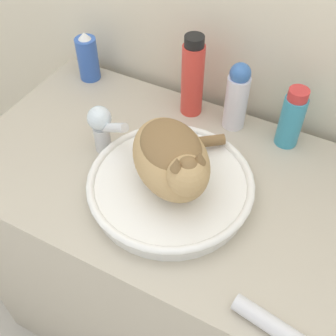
{
  "coord_description": "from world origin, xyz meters",
  "views": [
    {
      "loc": [
        0.32,
        -0.33,
        1.71
      ],
      "look_at": [
        0.01,
        0.24,
        1.0
      ],
      "focal_mm": 45.0,
      "sensor_mm": 36.0,
      "label": 1
    }
  ],
  "objects_px": {
    "shampoo_bottle_tall": "(193,77)",
    "cream_tube": "(273,326)",
    "spray_bottle_trigger": "(88,58)",
    "lotion_bottle_white": "(237,96)",
    "faucet": "(102,126)",
    "mouthwash_bottle": "(292,118)",
    "cat": "(173,157)"
  },
  "relations": [
    {
      "from": "mouthwash_bottle",
      "to": "cream_tube",
      "type": "relative_size",
      "value": 1.07
    },
    {
      "from": "cream_tube",
      "to": "lotion_bottle_white",
      "type": "bearing_deg",
      "value": 118.99
    },
    {
      "from": "lotion_bottle_white",
      "to": "cream_tube",
      "type": "distance_m",
      "value": 0.6
    },
    {
      "from": "lotion_bottle_white",
      "to": "cream_tube",
      "type": "bearing_deg",
      "value": -61.01
    },
    {
      "from": "cat",
      "to": "spray_bottle_trigger",
      "type": "height_order",
      "value": "cat"
    },
    {
      "from": "cat",
      "to": "lotion_bottle_white",
      "type": "bearing_deg",
      "value": 125.41
    },
    {
      "from": "spray_bottle_trigger",
      "to": "cream_tube",
      "type": "distance_m",
      "value": 0.94
    },
    {
      "from": "shampoo_bottle_tall",
      "to": "cream_tube",
      "type": "height_order",
      "value": "shampoo_bottle_tall"
    },
    {
      "from": "cream_tube",
      "to": "faucet",
      "type": "bearing_deg",
      "value": 154.72
    },
    {
      "from": "spray_bottle_trigger",
      "to": "lotion_bottle_white",
      "type": "xyz_separation_m",
      "value": [
        0.5,
        0.0,
        0.03
      ]
    },
    {
      "from": "cat",
      "to": "cream_tube",
      "type": "distance_m",
      "value": 0.4
    },
    {
      "from": "lotion_bottle_white",
      "to": "mouthwash_bottle",
      "type": "bearing_deg",
      "value": 0.0
    },
    {
      "from": "mouthwash_bottle",
      "to": "cream_tube",
      "type": "bearing_deg",
      "value": -75.7
    },
    {
      "from": "cat",
      "to": "cream_tube",
      "type": "height_order",
      "value": "cat"
    },
    {
      "from": "faucet",
      "to": "cream_tube",
      "type": "xyz_separation_m",
      "value": [
        0.56,
        -0.26,
        -0.07
      ]
    },
    {
      "from": "cat",
      "to": "spray_bottle_trigger",
      "type": "relative_size",
      "value": 2.02
    },
    {
      "from": "cream_tube",
      "to": "cat",
      "type": "bearing_deg",
      "value": 147.48
    },
    {
      "from": "shampoo_bottle_tall",
      "to": "lotion_bottle_white",
      "type": "height_order",
      "value": "shampoo_bottle_tall"
    },
    {
      "from": "shampoo_bottle_tall",
      "to": "lotion_bottle_white",
      "type": "bearing_deg",
      "value": 0.0
    },
    {
      "from": "cat",
      "to": "lotion_bottle_white",
      "type": "distance_m",
      "value": 0.32
    },
    {
      "from": "spray_bottle_trigger",
      "to": "faucet",
      "type": "bearing_deg",
      "value": -48.48
    },
    {
      "from": "faucet",
      "to": "cream_tube",
      "type": "relative_size",
      "value": 0.86
    },
    {
      "from": "faucet",
      "to": "cream_tube",
      "type": "distance_m",
      "value": 0.62
    },
    {
      "from": "mouthwash_bottle",
      "to": "cat",
      "type": "bearing_deg",
      "value": -121.02
    },
    {
      "from": "spray_bottle_trigger",
      "to": "shampoo_bottle_tall",
      "type": "relative_size",
      "value": 0.66
    },
    {
      "from": "spray_bottle_trigger",
      "to": "shampoo_bottle_tall",
      "type": "xyz_separation_m",
      "value": [
        0.36,
        -0.0,
        0.05
      ]
    },
    {
      "from": "cat",
      "to": "mouthwash_bottle",
      "type": "relative_size",
      "value": 1.84
    },
    {
      "from": "faucet",
      "to": "shampoo_bottle_tall",
      "type": "bearing_deg",
      "value": 75.8
    },
    {
      "from": "mouthwash_bottle",
      "to": "cream_tube",
      "type": "distance_m",
      "value": 0.54
    },
    {
      "from": "cat",
      "to": "cream_tube",
      "type": "xyz_separation_m",
      "value": [
        0.32,
        -0.21,
        -0.12
      ]
    },
    {
      "from": "spray_bottle_trigger",
      "to": "lotion_bottle_white",
      "type": "height_order",
      "value": "lotion_bottle_white"
    },
    {
      "from": "faucet",
      "to": "cat",
      "type": "bearing_deg",
      "value": -0.66
    }
  ]
}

